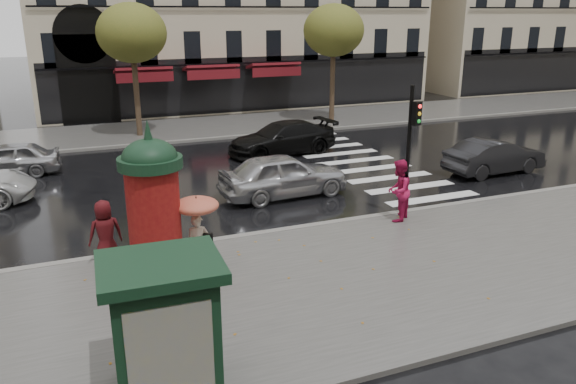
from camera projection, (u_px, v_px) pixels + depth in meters
name	position (u px, v px, depth m)	size (l,w,h in m)	color
ground	(328.00, 275.00, 13.80)	(160.00, 160.00, 0.00)	black
near_sidewalk	(338.00, 282.00, 13.34)	(90.00, 7.00, 0.12)	#474744
far_sidewalk	(175.00, 130.00, 30.53)	(90.00, 6.00, 0.12)	#474744
near_kerb	(283.00, 231.00, 16.42)	(90.00, 0.25, 0.14)	slate
far_kerb	(187.00, 141.00, 27.89)	(90.00, 0.25, 0.14)	slate
zebra_crossing	(355.00, 161.00, 24.41)	(3.60, 11.75, 0.01)	silver
tree_far_left	(132.00, 34.00, 27.37)	(3.40, 3.40, 6.64)	#38281C
tree_far_right	(334.00, 31.00, 31.32)	(3.40, 3.40, 6.64)	#38281C
woman_umbrella	(197.00, 223.00, 13.18)	(1.05, 1.05, 2.01)	beige
woman_red	(398.00, 190.00, 16.84)	(0.92, 0.72, 1.89)	#B71649
man_burgundy	(105.00, 233.00, 13.84)	(0.83, 0.54, 1.70)	#440D11
morris_column	(154.00, 207.00, 12.71)	(1.43, 1.43, 3.86)	black
traffic_light	(411.00, 139.00, 16.83)	(0.29, 0.39, 4.02)	black
newsstand	(164.00, 325.00, 9.15)	(2.00, 1.71, 2.33)	black
car_silver	(283.00, 175.00, 19.51)	(1.82, 4.51, 1.54)	#B5B6BB
car_darkgrey	(495.00, 156.00, 22.35)	(1.47, 4.22, 1.39)	black
car_black	(282.00, 138.00, 25.39)	(2.04, 5.02, 1.46)	black
car_far_silver	(8.00, 159.00, 22.03)	(1.55, 3.86, 1.32)	#A8A9AD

